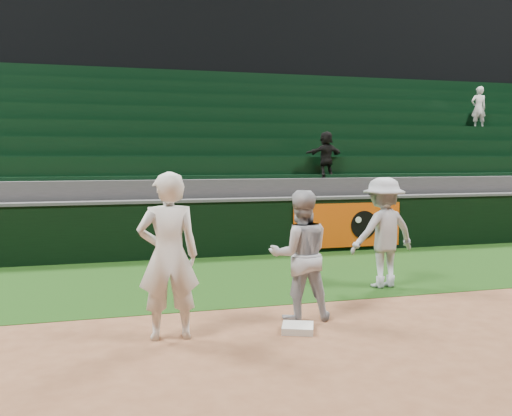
% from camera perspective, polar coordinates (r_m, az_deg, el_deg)
% --- Properties ---
extents(ground, '(70.00, 70.00, 0.00)m').
position_cam_1_polar(ground, '(7.56, 4.21, -11.42)').
color(ground, brown).
rests_on(ground, ground).
extents(foul_grass, '(36.00, 4.20, 0.01)m').
position_cam_1_polar(foul_grass, '(10.34, -1.49, -6.84)').
color(foul_grass, black).
rests_on(foul_grass, ground).
extents(upper_deck, '(40.00, 12.00, 12.00)m').
position_cam_1_polar(upper_deck, '(24.69, -10.03, 14.05)').
color(upper_deck, black).
rests_on(upper_deck, ground).
extents(first_base, '(0.50, 0.50, 0.09)m').
position_cam_1_polar(first_base, '(7.21, 4.20, -11.89)').
color(first_base, silver).
rests_on(first_base, ground).
extents(first_baseman, '(0.73, 0.49, 1.98)m').
position_cam_1_polar(first_baseman, '(6.79, -8.76, -4.77)').
color(first_baseman, silver).
rests_on(first_baseman, ground).
extents(baserunner, '(0.91, 0.74, 1.72)m').
position_cam_1_polar(baserunner, '(7.56, 4.44, -4.72)').
color(baserunner, '#A3A6AE').
rests_on(baserunner, ground).
extents(base_coach, '(1.25, 0.83, 1.81)m').
position_cam_1_polar(base_coach, '(9.59, 12.60, -2.40)').
color(base_coach, '#A3A7B1').
rests_on(base_coach, foul_grass).
extents(field_wall, '(36.00, 0.45, 1.25)m').
position_cam_1_polar(field_wall, '(12.36, -3.88, -1.92)').
color(field_wall, black).
rests_on(field_wall, ground).
extents(stadium_seating, '(36.00, 5.95, 4.85)m').
position_cam_1_polar(stadium_seating, '(15.98, -6.78, 3.49)').
color(stadium_seating, '#343437').
rests_on(stadium_seating, ground).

